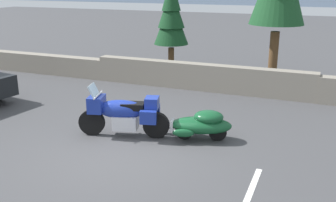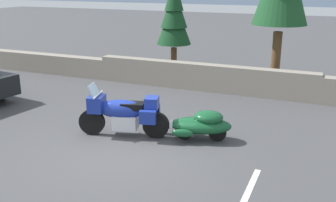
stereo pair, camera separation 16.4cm
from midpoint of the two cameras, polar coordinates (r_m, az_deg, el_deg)
ground_plane at (r=9.16m, az=-7.13°, el=-7.32°), size 80.00×80.00×0.00m
stone_guard_wall at (r=14.07m, az=4.39°, el=3.38°), size 24.00×0.53×0.95m
touring_motorcycle at (r=9.81m, az=-7.03°, el=-1.71°), size 2.26×1.11×1.33m
car_shaped_trailer at (r=9.62m, az=4.41°, el=-3.36°), size 2.22×1.08×0.76m
pine_tree_secondary at (r=15.90m, az=0.17°, el=12.56°), size 1.38×1.38×3.99m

